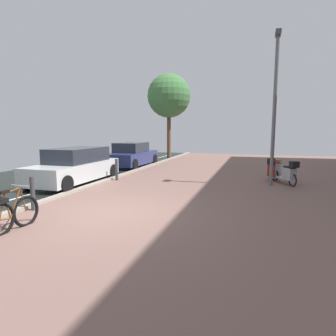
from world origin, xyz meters
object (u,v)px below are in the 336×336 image
object	(u,v)px
scooter_near	(273,170)
scooter_mid	(287,173)
street_tree	(169,96)
bicycle_foreground	(10,213)
parked_car_near	(76,166)
lamp_post	(275,102)
bollard_far	(117,170)
parked_car_far	(132,155)
bollard_near	(33,194)

from	to	relation	value
scooter_near	scooter_mid	size ratio (longest dim) A/B	1.02
street_tree	scooter_mid	bearing A→B (deg)	-48.67
bicycle_foreground	scooter_near	world-z (taller)	bicycle_foreground
parked_car_near	lamp_post	world-z (taller)	lamp_post
scooter_mid	bollard_far	world-z (taller)	scooter_mid
parked_car_far	street_tree	size ratio (longest dim) A/B	0.67
bollard_near	bollard_far	world-z (taller)	bollard_far
parked_car_near	bollard_far	world-z (taller)	parked_car_near
parked_car_near	bollard_near	xyz separation A→B (m)	(1.36, -3.87, -0.23)
scooter_mid	parked_car_far	bearing A→B (deg)	157.34
parked_car_far	street_tree	bearing A→B (deg)	81.58
scooter_mid	parked_car_far	world-z (taller)	parked_car_far
lamp_post	bollard_far	size ratio (longest dim) A/B	6.23
street_tree	bollard_near	distance (m)	15.43
scooter_mid	parked_car_far	distance (m)	9.16
parked_car_far	street_tree	world-z (taller)	street_tree
parked_car_far	bollard_near	size ratio (longest dim) A/B	4.62
bicycle_foreground	bollard_near	bearing A→B (deg)	116.50
bicycle_foreground	bollard_far	bearing A→B (deg)	96.47
parked_car_far	lamp_post	distance (m)	9.15
bicycle_foreground	scooter_near	bearing A→B (deg)	55.30
parked_car_near	street_tree	bearing A→B (deg)	86.20
street_tree	bollard_far	world-z (taller)	street_tree
scooter_mid	parked_car_near	distance (m)	8.70
scooter_mid	scooter_near	bearing A→B (deg)	118.03
street_tree	bollard_far	size ratio (longest dim) A/B	6.83
bicycle_foreground	bollard_near	xyz separation A→B (m)	(-0.72, 1.44, 0.07)
street_tree	bollard_near	bearing A→B (deg)	-87.55
scooter_near	street_tree	distance (m)	11.46
scooter_near	scooter_mid	world-z (taller)	scooter_near
scooter_mid	street_tree	xyz separation A→B (m)	(-7.68, 8.73, 4.30)
bicycle_foreground	parked_car_far	world-z (taller)	parked_car_far
bollard_far	bicycle_foreground	bearing A→B (deg)	-83.53
lamp_post	bollard_far	xyz separation A→B (m)	(-6.43, -0.75, -2.78)
lamp_post	street_tree	size ratio (longest dim) A/B	0.91
lamp_post	street_tree	world-z (taller)	street_tree
scooter_near	parked_car_far	distance (m)	8.39
bicycle_foreground	parked_car_near	bearing A→B (deg)	111.39
parked_car_far	bollard_near	xyz separation A→B (m)	(1.40, -9.61, -0.20)
parked_car_near	bollard_far	size ratio (longest dim) A/B	4.70
parked_car_far	street_tree	xyz separation A→B (m)	(0.77, 5.20, 4.09)
bicycle_foreground	street_tree	world-z (taller)	street_tree
scooter_near	parked_car_near	bearing A→B (deg)	-158.48
scooter_near	street_tree	bearing A→B (deg)	132.61
parked_car_near	bollard_near	bearing A→B (deg)	-70.61
scooter_near	bollard_far	world-z (taller)	scooter_near
scooter_near	lamp_post	bearing A→B (deg)	-95.72
bicycle_foreground	parked_car_far	size ratio (longest dim) A/B	0.33
parked_car_far	bollard_far	size ratio (longest dim) A/B	4.56
scooter_near	lamp_post	world-z (taller)	lamp_post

